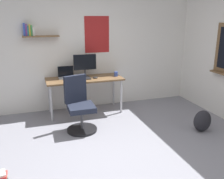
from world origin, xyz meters
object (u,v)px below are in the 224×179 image
Objects in this scene: desk at (85,82)px; coffee_mug at (116,74)px; keyboard at (81,79)px; computer_mouse at (95,78)px; monitor_primary at (85,64)px; laptop at (66,75)px; backpack at (202,121)px; office_chair at (80,108)px.

desk is 16.47× the size of coffee_mug.
keyboard is 0.28m from computer_mouse.
monitor_primary is at bearing 69.14° from desk.
computer_mouse is at bearing -20.70° from desk.
keyboard is at bearing -134.47° from desk.
computer_mouse is at bearing -22.41° from laptop.
desk is at bearing -23.41° from laptop.
monitor_primary is 0.35m from computer_mouse.
monitor_primary is (0.04, 0.10, 0.34)m from desk.
monitor_primary reaches higher than keyboard.
laptop is at bearing 172.75° from monitor_primary.
desk is 0.24m from computer_mouse.
computer_mouse is at bearing -0.00° from keyboard.
laptop is 1.01m from coffee_mug.
backpack is (1.52, -1.43, -0.55)m from computer_mouse.
computer_mouse is 2.16m from backpack.
coffee_mug is (0.92, 0.76, 0.36)m from office_chair.
backpack is (1.98, -0.72, -0.22)m from office_chair.
computer_mouse is (0.20, -0.08, 0.09)m from desk.
backpack is (2.06, -1.66, -0.59)m from laptop.
monitor_primary is 0.67m from coffee_mug.
laptop is at bearing 157.59° from computer_mouse.
desk is 4.89× the size of laptop.
office_chair is at bearing -108.43° from desk.
keyboard is 3.56× the size of computer_mouse.
monitor_primary is 5.04× the size of coffee_mug.
backpack is at bearing -20.07° from office_chair.
coffee_mug is at bearing -9.93° from laptop.
desk is at bearing 138.70° from backpack.
laptop is at bearing 141.17° from backpack.
laptop is 0.67× the size of monitor_primary.
coffee_mug reaches higher than keyboard.
laptop reaches higher than desk.
office_chair is 1.10m from monitor_primary.
office_chair is 0.80m from keyboard.
coffee_mug is at bearing 125.60° from backpack.
keyboard is 4.02× the size of coffee_mug.
coffee_mug reaches higher than backpack.
coffee_mug is (1.00, -0.17, -0.01)m from laptop.
backpack is (1.72, -1.51, -0.46)m from desk.
office_chair is 1.25m from coffee_mug.
computer_mouse is at bearing 136.59° from backpack.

